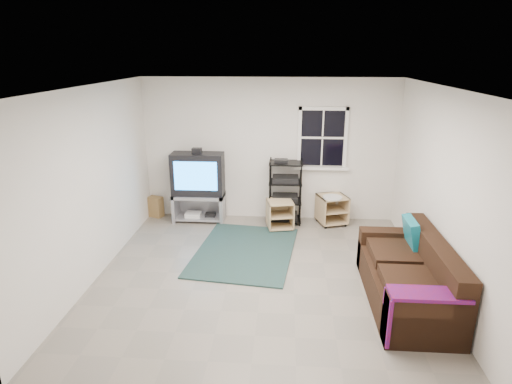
# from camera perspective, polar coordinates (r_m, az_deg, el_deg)

# --- Properties ---
(room) EXTENTS (4.60, 4.62, 4.60)m
(room) POSITION_cam_1_polar(r_m,az_deg,el_deg) (7.80, 8.83, 6.62)
(room) COLOR gray
(room) RESTS_ON ground
(tv_unit) EXTENTS (0.94, 0.47, 1.38)m
(tv_unit) POSITION_cam_1_polar(r_m,az_deg,el_deg) (7.89, -7.72, 1.42)
(tv_unit) COLOR #9999A1
(tv_unit) RESTS_ON ground
(av_rack) EXTENTS (0.59, 0.43, 1.18)m
(av_rack) POSITION_cam_1_polar(r_m,az_deg,el_deg) (7.83, 3.90, -0.48)
(av_rack) COLOR black
(av_rack) RESTS_ON ground
(side_table_left) EXTENTS (0.52, 0.52, 0.52)m
(side_table_left) POSITION_cam_1_polar(r_m,az_deg,el_deg) (7.63, 3.14, -2.84)
(side_table_left) COLOR tan
(side_table_left) RESTS_ON ground
(side_table_right) EXTENTS (0.61, 0.61, 0.56)m
(side_table_right) POSITION_cam_1_polar(r_m,az_deg,el_deg) (7.94, 10.00, -2.00)
(side_table_right) COLOR tan
(side_table_right) RESTS_ON ground
(sofa) EXTENTS (0.88, 1.99, 0.91)m
(sofa) POSITION_cam_1_polar(r_m,az_deg,el_deg) (5.75, 19.77, -10.83)
(sofa) COLOR black
(sofa) RESTS_ON ground
(shag_rug) EXTENTS (1.70, 2.19, 0.02)m
(shag_rug) POSITION_cam_1_polar(r_m,az_deg,el_deg) (6.82, -1.49, -7.89)
(shag_rug) COLOR black
(shag_rug) RESTS_ON ground
(paper_bag) EXTENTS (0.32, 0.26, 0.39)m
(paper_bag) POSITION_cam_1_polar(r_m,az_deg,el_deg) (8.40, -13.25, -1.93)
(paper_bag) COLOR olive
(paper_bag) RESTS_ON ground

